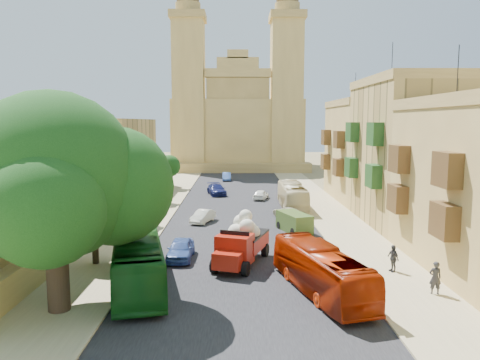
{
  "coord_description": "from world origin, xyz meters",
  "views": [
    {
      "loc": [
        -0.42,
        -19.11,
        9.62
      ],
      "look_at": [
        0.0,
        26.0,
        4.0
      ],
      "focal_mm": 35.0,
      "sensor_mm": 36.0,
      "label": 1
    }
  ],
  "objects_px": {
    "street_tree_c": "(155,176)",
    "olive_pickup": "(294,222)",
    "pedestrian_a": "(435,278)",
    "ficus_tree": "(55,182)",
    "street_tree_d": "(169,166)",
    "red_truck": "(241,241)",
    "street_tree_b": "(133,192)",
    "car_cream": "(288,212)",
    "car_blue_b": "(227,176)",
    "car_white_a": "(203,216)",
    "car_white_b": "(261,195)",
    "car_dkblue": "(217,190)",
    "car_blue_a": "(181,249)",
    "bus_green_north": "(138,259)",
    "street_tree_a": "(94,218)",
    "pedestrian_c": "(393,258)",
    "bus_red_east": "(321,270)",
    "church": "(238,122)",
    "bus_cream_east": "(292,196)"
  },
  "relations": [
    {
      "from": "street_tree_c",
      "to": "olive_pickup",
      "type": "xyz_separation_m",
      "value": [
        14.74,
        -14.71,
        -2.39
      ]
    },
    {
      "from": "street_tree_c",
      "to": "pedestrian_a",
      "type": "xyz_separation_m",
      "value": [
        20.76,
        -29.92,
        -2.25
      ]
    },
    {
      "from": "ficus_tree",
      "to": "street_tree_d",
      "type": "xyz_separation_m",
      "value": [
        -0.6,
        43.99,
        -3.34
      ]
    },
    {
      "from": "street_tree_c",
      "to": "red_truck",
      "type": "height_order",
      "value": "street_tree_c"
    },
    {
      "from": "street_tree_b",
      "to": "car_cream",
      "type": "distance_m",
      "value": 15.39
    },
    {
      "from": "car_blue_b",
      "to": "car_white_a",
      "type": "bearing_deg",
      "value": -94.11
    },
    {
      "from": "red_truck",
      "to": "car_white_b",
      "type": "bearing_deg",
      "value": 84.06
    },
    {
      "from": "car_dkblue",
      "to": "pedestrian_a",
      "type": "height_order",
      "value": "pedestrian_a"
    },
    {
      "from": "olive_pickup",
      "to": "red_truck",
      "type": "bearing_deg",
      "value": -116.67
    },
    {
      "from": "car_blue_a",
      "to": "car_dkblue",
      "type": "distance_m",
      "value": 29.25
    },
    {
      "from": "ficus_tree",
      "to": "bus_green_north",
      "type": "bearing_deg",
      "value": 49.25
    },
    {
      "from": "street_tree_c",
      "to": "olive_pickup",
      "type": "bearing_deg",
      "value": -44.94
    },
    {
      "from": "street_tree_a",
      "to": "car_white_a",
      "type": "distance_m",
      "value": 14.76
    },
    {
      "from": "pedestrian_c",
      "to": "street_tree_c",
      "type": "bearing_deg",
      "value": -161.06
    },
    {
      "from": "car_blue_a",
      "to": "car_blue_b",
      "type": "xyz_separation_m",
      "value": [
        2.39,
        44.66,
        -0.07
      ]
    },
    {
      "from": "street_tree_a",
      "to": "street_tree_c",
      "type": "bearing_deg",
      "value": 90.0
    },
    {
      "from": "car_cream",
      "to": "car_dkblue",
      "type": "bearing_deg",
      "value": -85.87
    },
    {
      "from": "olive_pickup",
      "to": "bus_green_north",
      "type": "height_order",
      "value": "bus_green_north"
    },
    {
      "from": "street_tree_a",
      "to": "bus_red_east",
      "type": "bearing_deg",
      "value": -21.9
    },
    {
      "from": "red_truck",
      "to": "bus_green_north",
      "type": "distance_m",
      "value": 7.39
    },
    {
      "from": "church",
      "to": "pedestrian_a",
      "type": "xyz_separation_m",
      "value": [
        10.76,
        -72.53,
        -8.57
      ]
    },
    {
      "from": "street_tree_a",
      "to": "bus_green_north",
      "type": "bearing_deg",
      "value": -48.7
    },
    {
      "from": "church",
      "to": "car_white_b",
      "type": "distance_m",
      "value": 41.2
    },
    {
      "from": "ficus_tree",
      "to": "pedestrian_c",
      "type": "bearing_deg",
      "value": 17.55
    },
    {
      "from": "olive_pickup",
      "to": "car_cream",
      "type": "relative_size",
      "value": 1.12
    },
    {
      "from": "olive_pickup",
      "to": "car_blue_a",
      "type": "xyz_separation_m",
      "value": [
        -9.05,
        -8.33,
        -0.09
      ]
    },
    {
      "from": "car_blue_a",
      "to": "street_tree_d",
      "type": "bearing_deg",
      "value": 100.43
    },
    {
      "from": "street_tree_b",
      "to": "bus_red_east",
      "type": "relative_size",
      "value": 0.49
    },
    {
      "from": "car_white_b",
      "to": "bus_red_east",
      "type": "bearing_deg",
      "value": 108.58
    },
    {
      "from": "bus_red_east",
      "to": "pedestrian_a",
      "type": "xyz_separation_m",
      "value": [
        6.4,
        -0.15,
        -0.39
      ]
    },
    {
      "from": "church",
      "to": "ficus_tree",
      "type": "distance_m",
      "value": 75.25
    },
    {
      "from": "bus_cream_east",
      "to": "car_white_a",
      "type": "relative_size",
      "value": 2.79
    },
    {
      "from": "street_tree_a",
      "to": "street_tree_d",
      "type": "height_order",
      "value": "street_tree_d"
    },
    {
      "from": "car_cream",
      "to": "pedestrian_a",
      "type": "height_order",
      "value": "pedestrian_a"
    },
    {
      "from": "car_blue_a",
      "to": "pedestrian_a",
      "type": "relative_size",
      "value": 2.24
    },
    {
      "from": "street_tree_b",
      "to": "red_truck",
      "type": "height_order",
      "value": "street_tree_b"
    },
    {
      "from": "street_tree_b",
      "to": "street_tree_c",
      "type": "bearing_deg",
      "value": 90.0
    },
    {
      "from": "church",
      "to": "red_truck",
      "type": "bearing_deg",
      "value": -90.04
    },
    {
      "from": "bus_green_north",
      "to": "red_truck",
      "type": "bearing_deg",
      "value": 20.68
    },
    {
      "from": "car_dkblue",
      "to": "car_blue_b",
      "type": "xyz_separation_m",
      "value": [
        1.05,
        15.44,
        -0.07
      ]
    },
    {
      "from": "bus_red_east",
      "to": "car_blue_a",
      "type": "relative_size",
      "value": 2.27
    },
    {
      "from": "ficus_tree",
      "to": "car_blue_a",
      "type": "height_order",
      "value": "ficus_tree"
    },
    {
      "from": "ficus_tree",
      "to": "bus_red_east",
      "type": "distance_m",
      "value": 14.91
    },
    {
      "from": "street_tree_d",
      "to": "car_white_a",
      "type": "bearing_deg",
      "value": -74.39
    },
    {
      "from": "street_tree_b",
      "to": "car_dkblue",
      "type": "height_order",
      "value": "street_tree_b"
    },
    {
      "from": "street_tree_b",
      "to": "olive_pickup",
      "type": "bearing_deg",
      "value": -10.41
    },
    {
      "from": "street_tree_a",
      "to": "bus_red_east",
      "type": "relative_size",
      "value": 0.5
    },
    {
      "from": "bus_green_north",
      "to": "car_white_a",
      "type": "relative_size",
      "value": 3.12
    },
    {
      "from": "church",
      "to": "car_white_a",
      "type": "height_order",
      "value": "church"
    },
    {
      "from": "street_tree_d",
      "to": "car_dkblue",
      "type": "bearing_deg",
      "value": -39.56
    }
  ]
}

